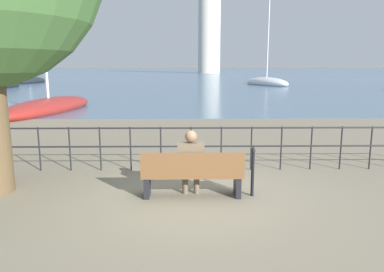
{
  "coord_description": "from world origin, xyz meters",
  "views": [
    {
      "loc": [
        -0.12,
        -6.86,
        2.49
      ],
      "look_at": [
        0.0,
        0.5,
        1.08
      ],
      "focal_mm": 35.0,
      "sensor_mm": 36.0,
      "label": 1
    }
  ],
  "objects": [
    {
      "name": "harbor_water",
      "position": [
        0.0,
        160.36,
        0.0
      ],
      "size": [
        600.0,
        300.0,
        0.01
      ],
      "color": "slate",
      "rests_on": "ground_plane"
    },
    {
      "name": "harbor_lighthouse",
      "position": [
        6.67,
        103.9,
        13.74
      ],
      "size": [
        6.39,
        6.39,
        29.55
      ],
      "color": "beige",
      "rests_on": "ground_plane"
    },
    {
      "name": "promenade_railing",
      "position": [
        -0.0,
        1.81,
        0.69
      ],
      "size": [
        12.95,
        0.04,
        1.05
      ],
      "color": "black",
      "rests_on": "ground_plane"
    },
    {
      "name": "ground_plane",
      "position": [
        0.0,
        0.0,
        0.0
      ],
      "size": [
        1000.0,
        1000.0,
        0.0
      ],
      "primitive_type": "plane",
      "color": "#7A705B"
    },
    {
      "name": "sailboat_5",
      "position": [
        -7.47,
        13.22,
        0.28
      ],
      "size": [
        3.64,
        8.67,
        12.28
      ],
      "rotation": [
        0.0,
        0.0,
        -0.18
      ],
      "color": "maroon",
      "rests_on": "ground_plane"
    },
    {
      "name": "sailboat_2",
      "position": [
        9.72,
        38.93,
        0.32
      ],
      "size": [
        5.29,
        8.33,
        11.56
      ],
      "rotation": [
        0.0,
        0.0,
        0.39
      ],
      "color": "silver",
      "rests_on": "ground_plane"
    },
    {
      "name": "park_bench",
      "position": [
        0.0,
        -0.06,
        0.44
      ],
      "size": [
        1.93,
        0.45,
        0.9
      ],
      "color": "brown",
      "rests_on": "ground_plane"
    },
    {
      "name": "seated_person_left",
      "position": [
        -0.03,
        0.01,
        0.71
      ],
      "size": [
        0.5,
        0.35,
        1.28
      ],
      "color": "brown",
      "rests_on": "ground_plane"
    },
    {
      "name": "sailboat_3",
      "position": [
        -19.65,
        34.27,
        0.42
      ],
      "size": [
        1.71,
        5.84,
        12.82
      ],
      "rotation": [
        0.0,
        0.0,
        0.0
      ],
      "color": "black",
      "rests_on": "ground_plane"
    },
    {
      "name": "closed_umbrella",
      "position": [
        1.15,
        -0.01,
        0.56
      ],
      "size": [
        0.09,
        0.09,
        1.0
      ],
      "color": "black",
      "rests_on": "ground_plane"
    },
    {
      "name": "sailboat_4",
      "position": [
        -21.13,
        44.25,
        0.29
      ],
      "size": [
        3.64,
        6.59,
        9.5
      ],
      "rotation": [
        0.0,
        0.0,
        -0.21
      ],
      "color": "black",
      "rests_on": "ground_plane"
    }
  ]
}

